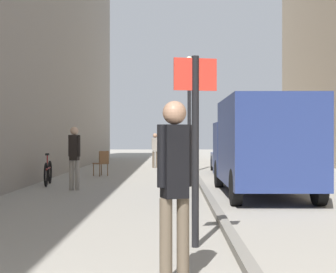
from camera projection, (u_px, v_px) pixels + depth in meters
ground_plane at (147, 188)px, 14.34m from camera, size 80.00×80.00×0.00m
kerb_strip at (203, 186)px, 14.32m from camera, size 0.16×40.00×0.12m
pedestrian_main_foreground at (155, 148)px, 23.49m from camera, size 0.32×0.21×1.62m
pedestrian_mid_block at (174, 178)px, 5.12m from camera, size 0.35×0.28×1.87m
pedestrian_far_crossing at (74, 154)px, 13.90m from camera, size 0.34×0.24×1.76m
delivery_van at (262, 144)px, 12.72m from camera, size 2.03×5.50×2.42m
parked_car at (235, 155)px, 20.28m from camera, size 1.94×4.25×1.45m
street_sign_post at (195, 134)px, 6.81m from camera, size 0.59×0.16×2.60m
lamp_post at (189, 106)px, 20.49m from camera, size 0.28×0.28×4.76m
bicycle_leaning at (48, 173)px, 15.32m from camera, size 0.30×1.76×0.98m
cafe_chair_near_window at (102, 161)px, 18.71m from camera, size 0.62×0.62×0.94m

